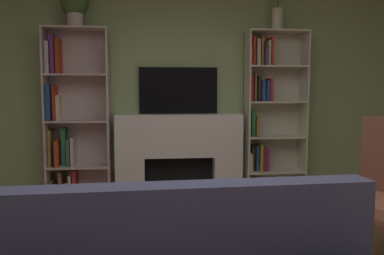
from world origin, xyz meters
The scene contains 7 objects.
wall_back_accent centered at (0.00, 2.65, 1.44)m, with size 5.81×0.06×2.89m, color #94AF75.
fireplace centered at (0.00, 2.49, 0.59)m, with size 1.57×0.56×1.10m.
tv centered at (0.00, 2.59, 1.37)m, with size 0.91×0.06×0.54m, color black.
bookshelf_left centered at (-1.23, 2.52, 0.95)m, with size 0.70×0.30×2.07m.
bookshelf_right centered at (1.05, 2.52, 1.03)m, with size 0.70×0.30×2.07m.
potted_plant centered at (-1.14, 2.47, 2.31)m, with size 0.30×0.30×0.43m.
vase_with_flowers centered at (1.14, 2.47, 2.22)m, with size 0.13×0.13×0.45m.
Camera 1 is at (-0.33, -2.12, 1.41)m, focal length 37.49 mm.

